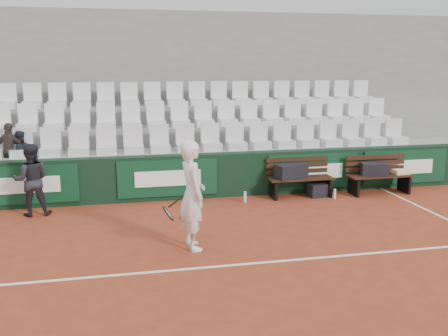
{
  "coord_description": "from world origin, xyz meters",
  "views": [
    {
      "loc": [
        -1.24,
        -6.9,
        3.0
      ],
      "look_at": [
        0.76,
        2.4,
        1.0
      ],
      "focal_mm": 40.0,
      "sensor_mm": 36.0,
      "label": 1
    }
  ],
  "objects_px": {
    "sports_bag_right": "(375,169)",
    "tennis_player": "(192,195)",
    "ball_kid": "(31,180)",
    "spectator_b": "(9,130)",
    "sports_bag_ground": "(319,190)",
    "water_bottle_far": "(335,194)",
    "bench_left": "(300,187)",
    "bench_right": "(379,184)",
    "water_bottle_near": "(245,197)",
    "sports_bag_left": "(291,171)",
    "spectator_c": "(18,134)"
  },
  "relations": [
    {
      "from": "water_bottle_far",
      "to": "tennis_player",
      "type": "xyz_separation_m",
      "value": [
        -3.6,
        -2.36,
        0.79
      ]
    },
    {
      "from": "bench_left",
      "to": "sports_bag_left",
      "type": "height_order",
      "value": "sports_bag_left"
    },
    {
      "from": "bench_right",
      "to": "spectator_b",
      "type": "distance_m",
      "value": 8.42
    },
    {
      "from": "tennis_player",
      "to": "spectator_b",
      "type": "xyz_separation_m",
      "value": [
        -3.43,
        3.63,
        0.7
      ]
    },
    {
      "from": "ball_kid",
      "to": "bench_left",
      "type": "bearing_deg",
      "value": 177.31
    },
    {
      "from": "bench_left",
      "to": "ball_kid",
      "type": "relative_size",
      "value": 1.03
    },
    {
      "from": "bench_right",
      "to": "tennis_player",
      "type": "xyz_separation_m",
      "value": [
        -4.81,
        -2.56,
        0.68
      ]
    },
    {
      "from": "bench_right",
      "to": "tennis_player",
      "type": "bearing_deg",
      "value": -151.94
    },
    {
      "from": "sports_bag_left",
      "to": "spectator_c",
      "type": "distance_m",
      "value": 6.06
    },
    {
      "from": "bench_left",
      "to": "tennis_player",
      "type": "distance_m",
      "value": 4.01
    },
    {
      "from": "bench_left",
      "to": "spectator_b",
      "type": "height_order",
      "value": "spectator_b"
    },
    {
      "from": "sports_bag_right",
      "to": "spectator_b",
      "type": "height_order",
      "value": "spectator_b"
    },
    {
      "from": "water_bottle_far",
      "to": "sports_bag_right",
      "type": "bearing_deg",
      "value": 11.08
    },
    {
      "from": "sports_bag_ground",
      "to": "spectator_b",
      "type": "height_order",
      "value": "spectator_b"
    },
    {
      "from": "bench_left",
      "to": "sports_bag_ground",
      "type": "xyz_separation_m",
      "value": [
        0.44,
        -0.07,
        -0.07
      ]
    },
    {
      "from": "tennis_player",
      "to": "ball_kid",
      "type": "bearing_deg",
      "value": 139.13
    },
    {
      "from": "sports_bag_left",
      "to": "spectator_b",
      "type": "bearing_deg",
      "value": 171.31
    },
    {
      "from": "spectator_c",
      "to": "bench_right",
      "type": "bearing_deg",
      "value": 175.38
    },
    {
      "from": "spectator_b",
      "to": "sports_bag_right",
      "type": "bearing_deg",
      "value": -169.25
    },
    {
      "from": "tennis_player",
      "to": "spectator_b",
      "type": "relative_size",
      "value": 1.51
    },
    {
      "from": "sports_bag_right",
      "to": "ball_kid",
      "type": "bearing_deg",
      "value": -179.35
    },
    {
      "from": "water_bottle_near",
      "to": "tennis_player",
      "type": "distance_m",
      "value": 3.03
    },
    {
      "from": "bench_right",
      "to": "ball_kid",
      "type": "xyz_separation_m",
      "value": [
        -7.67,
        -0.08,
        0.5
      ]
    },
    {
      "from": "water_bottle_far",
      "to": "spectator_b",
      "type": "height_order",
      "value": "spectator_b"
    },
    {
      "from": "sports_bag_left",
      "to": "spectator_b",
      "type": "xyz_separation_m",
      "value": [
        -6.11,
        0.93,
        0.99
      ]
    },
    {
      "from": "sports_bag_right",
      "to": "sports_bag_ground",
      "type": "relative_size",
      "value": 1.22
    },
    {
      "from": "water_bottle_far",
      "to": "spectator_c",
      "type": "distance_m",
      "value": 7.1
    },
    {
      "from": "bench_right",
      "to": "water_bottle_far",
      "type": "relative_size",
      "value": 6.73
    },
    {
      "from": "sports_bag_left",
      "to": "tennis_player",
      "type": "bearing_deg",
      "value": -134.73
    },
    {
      "from": "water_bottle_near",
      "to": "water_bottle_far",
      "type": "xyz_separation_m",
      "value": [
        2.06,
        -0.14,
        -0.01
      ]
    },
    {
      "from": "bench_right",
      "to": "ball_kid",
      "type": "bearing_deg",
      "value": -179.37
    },
    {
      "from": "sports_bag_ground",
      "to": "water_bottle_near",
      "type": "height_order",
      "value": "sports_bag_ground"
    },
    {
      "from": "ball_kid",
      "to": "spectator_b",
      "type": "height_order",
      "value": "spectator_b"
    },
    {
      "from": "bench_right",
      "to": "sports_bag_right",
      "type": "distance_m",
      "value": 0.39
    },
    {
      "from": "sports_bag_ground",
      "to": "ball_kid",
      "type": "distance_m",
      "value": 6.22
    },
    {
      "from": "sports_bag_right",
      "to": "water_bottle_far",
      "type": "bearing_deg",
      "value": -168.92
    },
    {
      "from": "spectator_b",
      "to": "sports_bag_ground",
      "type": "bearing_deg",
      "value": -170.27
    },
    {
      "from": "sports_bag_right",
      "to": "tennis_player",
      "type": "distance_m",
      "value": 5.34
    },
    {
      "from": "bench_right",
      "to": "spectator_b",
      "type": "xyz_separation_m",
      "value": [
        -8.24,
        1.07,
        1.38
      ]
    },
    {
      "from": "tennis_player",
      "to": "sports_bag_ground",
      "type": "bearing_deg",
      "value": 38.17
    },
    {
      "from": "water_bottle_near",
      "to": "tennis_player",
      "type": "height_order",
      "value": "tennis_player"
    },
    {
      "from": "water_bottle_far",
      "to": "spectator_b",
      "type": "xyz_separation_m",
      "value": [
        -7.03,
        1.28,
        1.49
      ]
    },
    {
      "from": "sports_bag_left",
      "to": "spectator_b",
      "type": "height_order",
      "value": "spectator_b"
    },
    {
      "from": "sports_bag_right",
      "to": "tennis_player",
      "type": "bearing_deg",
      "value": -151.22
    },
    {
      "from": "bench_right",
      "to": "sports_bag_right",
      "type": "xyz_separation_m",
      "value": [
        -0.14,
        0.0,
        0.37
      ]
    },
    {
      "from": "bench_left",
      "to": "water_bottle_far",
      "type": "height_order",
      "value": "bench_left"
    },
    {
      "from": "sports_bag_right",
      "to": "water_bottle_far",
      "type": "xyz_separation_m",
      "value": [
        -1.07,
        -0.21,
        -0.48
      ]
    },
    {
      "from": "bench_left",
      "to": "spectator_b",
      "type": "bearing_deg",
      "value": 171.55
    },
    {
      "from": "bench_left",
      "to": "water_bottle_far",
      "type": "xyz_separation_m",
      "value": [
        0.7,
        -0.34,
        -0.11
      ]
    },
    {
      "from": "bench_right",
      "to": "sports_bag_ground",
      "type": "bearing_deg",
      "value": 177.88
    }
  ]
}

